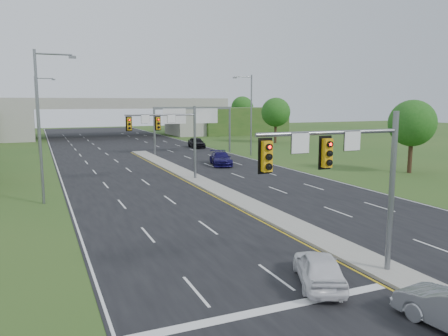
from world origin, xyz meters
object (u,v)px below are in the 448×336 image
sign_gantry (192,117)px  overpass (107,120)px  signal_mast_far (172,131)px  car_white (319,268)px  signal_mast_near (351,169)px  car_far_c (197,142)px  car_far_b (221,158)px

sign_gantry → overpass: size_ratio=0.14×
signal_mast_far → car_white: bearing=-92.8°
signal_mast_near → sign_gantry: (8.95, 44.99, 0.51)m
car_far_c → sign_gantry: bearing=-109.8°
signal_mast_far → car_far_c: (12.29, 27.73, -3.87)m
signal_mast_far → car_far_c: 30.58m
overpass → signal_mast_near: bearing=-91.6°
car_far_b → car_far_c: bearing=92.8°
overpass → car_white: (-3.49, -79.86, -2.83)m
signal_mast_far → sign_gantry: size_ratio=0.60×
car_white → signal_mast_far: bearing=-68.8°
overpass → car_far_c: 29.25m
signal_mast_near → car_white: bearing=170.3°
signal_mast_far → sign_gantry: bearing=65.9°
signal_mast_near → car_far_b: bearing=76.0°
signal_mast_near → sign_gantry: size_ratio=0.60×
signal_mast_near → car_far_c: bearing=76.9°
signal_mast_near → signal_mast_far: (0.00, 25.00, 0.00)m
overpass → car_white: overpass is taller
car_far_c → car_white: bearing=-100.9°
signal_mast_near → sign_gantry: signal_mast_near is taller
overpass → car_far_b: 47.60m
sign_gantry → car_far_b: sign_gantry is taller
overpass → car_far_b: size_ratio=14.81×
sign_gantry → car_white: (-10.17, -44.78, -4.52)m
overpass → car_far_c: bearing=-69.9°
car_far_b → car_far_c: 20.21m
sign_gantry → car_far_b: size_ratio=2.14×
sign_gantry → signal_mast_far: bearing=-114.1°
overpass → car_far_b: bearing=-82.8°
signal_mast_far → sign_gantry: (8.95, 19.99, 0.51)m
car_white → car_far_b: 34.06m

